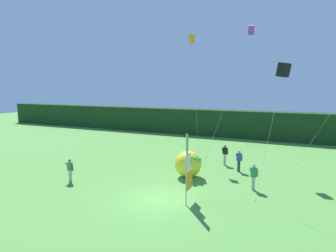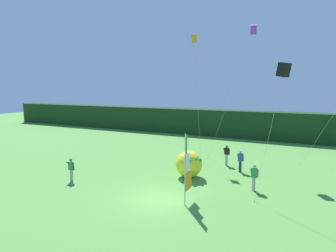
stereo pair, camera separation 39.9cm
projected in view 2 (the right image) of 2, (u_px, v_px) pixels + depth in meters
The scene contains 11 objects.
ground_plane at pixel (156, 199), 16.48m from camera, with size 120.00×120.00×0.00m, color #518E3D.
distant_treeline at pixel (239, 124), 36.63m from camera, with size 80.00×2.40×3.50m, color #193819.
banner_flag at pixel (187, 170), 15.61m from camera, with size 0.06×1.03×4.02m.
person_near_banner at pixel (254, 177), 17.66m from camera, with size 0.55×0.48×1.71m.
person_mid_field at pixel (71, 169), 19.52m from camera, with size 0.55×0.48×1.60m.
person_far_left at pixel (240, 161), 21.57m from camera, with size 0.55×0.48×1.70m.
person_far_right at pixel (227, 155), 23.42m from camera, with size 0.55×0.48×1.73m.
inflatable_balloon at pixel (189, 164), 20.33m from camera, with size 1.96×1.94×1.94m.
kite_orange_diamond_0 at pixel (195, 49), 25.79m from camera, with size 1.97×2.59×11.31m.
kite_purple_box_1 at pixel (253, 30), 23.36m from camera, with size 3.82×1.16×11.69m.
kite_black_box_3 at pixel (284, 70), 15.11m from camera, with size 1.53×1.05×7.84m.
Camera 2 is at (7.51, -13.86, 6.47)m, focal length 30.06 mm.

